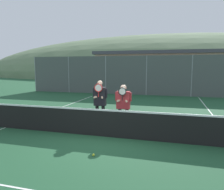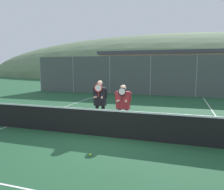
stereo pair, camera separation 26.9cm
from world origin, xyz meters
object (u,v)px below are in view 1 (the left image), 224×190
Objects in this scene: car_far_left at (88,81)px; tennis_ball_on_court at (93,155)px; player_leftmost at (100,100)px; car_left_of_center at (134,82)px; car_center at (186,83)px; player_center_left at (123,103)px.

car_far_left is 59.59× the size of tennis_ball_on_court.
player_leftmost is 0.46× the size of car_far_left.
car_left_of_center is (4.78, 0.06, 0.02)m from car_far_left.
car_left_of_center is 1.03× the size of car_center.
player_leftmost is at bearing -85.40° from car_left_of_center.
car_far_left is 17.06m from tennis_ball_on_court.
player_leftmost reaches higher than player_center_left.
tennis_ball_on_court is at bearing -83.65° from car_left_of_center.
car_center is at bearing 77.77° from player_center_left.
car_center is (4.87, 0.05, -0.06)m from car_left_of_center.
car_far_left is 9.64m from car_center.
car_left_of_center is at bearing 98.53° from player_center_left.
car_center is 16.17m from tennis_ball_on_court.
tennis_ball_on_court is at bearing -67.44° from car_far_left.
player_center_left is at bearing -81.47° from car_left_of_center.
player_leftmost is at bearing 177.90° from player_center_left.
player_center_left is at bearing -2.10° from player_leftmost.
player_leftmost is 0.42× the size of car_left_of_center.
player_center_left reaches higher than car_center.
car_left_of_center is 4.87m from car_center.
car_center is (2.88, 13.29, -0.17)m from player_center_left.
car_left_of_center reaches higher than car_center.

